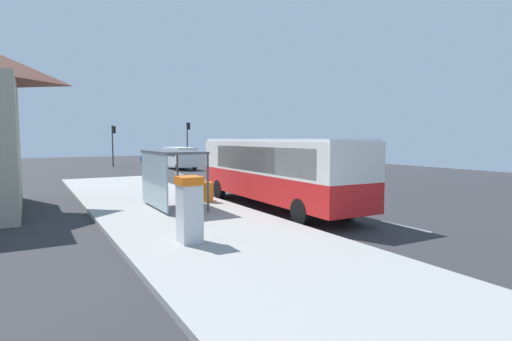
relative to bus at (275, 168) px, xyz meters
name	(u,v)px	position (x,y,z in m)	size (l,w,h in m)	color
ground_plane	(197,179)	(1.71, 14.21, -1.86)	(56.00, 92.00, 0.04)	#2D2D30
sidewalk_platform	(162,207)	(-4.69, 2.21, -1.75)	(6.20, 30.00, 0.18)	#999993
lane_stripe_seg_0	(405,226)	(1.96, -5.79, -1.84)	(0.16, 2.20, 0.01)	silver
lane_stripe_seg_1	(318,206)	(1.96, -0.79, -1.84)	(0.16, 2.20, 0.01)	silver
lane_stripe_seg_2	(264,194)	(1.96, 4.21, -1.84)	(0.16, 2.20, 0.01)	silver
lane_stripe_seg_3	(227,185)	(1.96, 9.21, -1.84)	(0.16, 2.20, 0.01)	silver
lane_stripe_seg_4	(200,179)	(1.96, 14.21, -1.84)	(0.16, 2.20, 0.01)	silver
lane_stripe_seg_5	(179,174)	(1.96, 19.21, -1.84)	(0.16, 2.20, 0.01)	silver
lane_stripe_seg_6	(163,170)	(1.96, 24.21, -1.84)	(0.16, 2.20, 0.01)	silver
lane_stripe_seg_7	(150,167)	(1.96, 29.21, -1.84)	(0.16, 2.20, 0.01)	silver
bus	(275,168)	(0.00, 0.00, 0.00)	(2.74, 11.06, 3.21)	red
white_van	(179,156)	(3.91, 24.75, -0.50)	(2.04, 5.20, 2.30)	white
sedan_near	(152,157)	(4.01, 35.62, -1.05)	(2.00, 4.48, 1.52)	navy
ticket_machine	(189,209)	(-5.88, -4.62, -0.67)	(0.66, 0.76, 1.94)	silver
recycling_bin_orange	(208,192)	(-2.49, 2.05, -1.19)	(0.52, 0.52, 0.95)	orange
recycling_bin_red	(202,190)	(-2.49, 2.75, -1.19)	(0.52, 0.52, 0.95)	red
traffic_light_near_side	(188,137)	(7.21, 31.06, 1.62)	(0.49, 0.28, 5.23)	#2D2D2D
traffic_light_far_side	(113,139)	(-1.39, 31.86, 1.31)	(0.49, 0.28, 4.72)	#2D2D2D
bus_shelter	(166,164)	(-4.70, 1.44, 0.25)	(1.80, 4.00, 2.50)	#4C4C51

